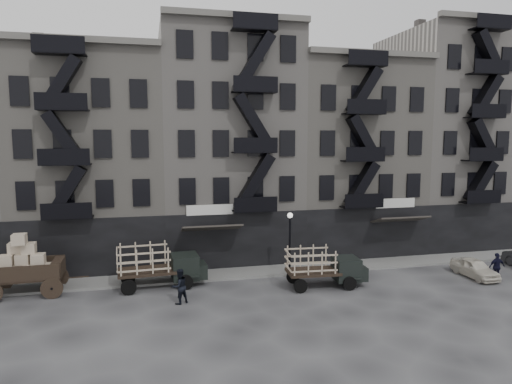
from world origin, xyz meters
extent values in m
plane|color=#38383A|center=(0.00, 0.00, 0.00)|extent=(140.00, 140.00, 0.00)
cube|color=slate|center=(0.00, 3.75, 0.07)|extent=(55.00, 2.50, 0.15)
cube|color=gray|center=(-10.00, 10.00, 7.50)|extent=(10.00, 10.00, 15.00)
cube|color=black|center=(-10.00, 5.05, 2.00)|extent=(10.00, 0.35, 4.00)
cube|color=#595651|center=(-10.00, 4.85, 15.20)|extent=(10.00, 0.50, 0.40)
cube|color=#4C4744|center=(-13.00, 10.00, 15.60)|extent=(0.70, 0.70, 1.20)
cube|color=#4C4744|center=(-7.50, 10.00, 15.60)|extent=(0.70, 0.70, 1.20)
cube|color=gray|center=(0.00, 10.00, 8.50)|extent=(10.00, 10.00, 17.00)
cube|color=black|center=(0.00, 5.05, 2.00)|extent=(10.00, 0.35, 4.00)
cube|color=#595651|center=(0.00, 4.85, 17.20)|extent=(10.00, 0.50, 0.40)
cube|color=#4C4744|center=(-3.00, 10.00, 17.60)|extent=(0.70, 0.70, 1.20)
cube|color=#4C4744|center=(2.50, 10.00, 17.60)|extent=(0.70, 0.70, 1.20)
cube|color=gray|center=(10.00, 10.00, 7.50)|extent=(10.00, 10.00, 15.00)
cube|color=black|center=(10.00, 5.05, 2.00)|extent=(10.00, 0.35, 4.00)
cube|color=#595651|center=(10.00, 4.85, 15.20)|extent=(10.00, 0.50, 0.40)
cube|color=#4C4744|center=(7.00, 10.00, 15.60)|extent=(0.70, 0.70, 1.20)
cube|color=#4C4744|center=(12.50, 10.00, 15.60)|extent=(0.70, 0.70, 1.20)
cube|color=gray|center=(20.00, 10.00, 9.00)|extent=(10.00, 10.00, 18.00)
cube|color=black|center=(20.00, 5.05, 2.00)|extent=(10.00, 0.35, 4.00)
cube|color=#595651|center=(20.00, 4.85, 18.20)|extent=(10.00, 0.50, 0.40)
cube|color=#4C4744|center=(17.00, 10.00, 18.60)|extent=(0.70, 0.70, 1.20)
cube|color=#4C4744|center=(22.50, 10.00, 18.60)|extent=(0.70, 0.70, 1.20)
cylinder|color=black|center=(3.00, 2.60, 2.00)|extent=(0.14, 0.14, 4.00)
sphere|color=silver|center=(3.00, 2.60, 4.10)|extent=(0.36, 0.36, 0.36)
cube|color=black|center=(-13.17, 2.60, 1.12)|extent=(4.07, 2.21, 0.22)
cylinder|color=black|center=(-14.76, 3.68, 0.61)|extent=(1.23, 0.14, 1.23)
cylinder|color=black|center=(-11.59, 1.52, 0.61)|extent=(1.23, 0.14, 1.23)
cylinder|color=black|center=(-11.63, 3.75, 0.61)|extent=(1.23, 0.14, 1.23)
cube|color=black|center=(-11.39, 2.64, 1.56)|extent=(0.60, 1.80, 0.89)
cube|color=black|center=(-6.28, 2.25, 1.06)|extent=(3.55, 2.22, 0.18)
cube|color=black|center=(-3.95, 2.38, 1.16)|extent=(1.72, 1.91, 1.52)
cube|color=black|center=(-3.05, 2.44, 0.86)|extent=(0.90, 1.56, 0.91)
cylinder|color=black|center=(-4.00, 1.37, 0.46)|extent=(0.92, 0.28, 0.91)
cylinder|color=black|center=(-4.11, 3.39, 0.46)|extent=(0.92, 0.28, 0.91)
cylinder|color=black|center=(-7.33, 1.17, 0.46)|extent=(0.92, 0.28, 0.91)
cylinder|color=black|center=(-7.45, 3.20, 0.46)|extent=(0.92, 0.28, 0.91)
cube|color=black|center=(3.69, 0.04, 0.98)|extent=(3.28, 2.08, 0.17)
cube|color=black|center=(5.83, -0.11, 1.07)|extent=(1.60, 1.77, 1.39)
cube|color=black|center=(6.66, -0.17, 0.79)|extent=(0.84, 1.44, 0.84)
cylinder|color=black|center=(5.67, -1.03, 0.42)|extent=(0.85, 0.26, 0.84)
cylinder|color=black|center=(5.80, 0.82, 0.42)|extent=(0.85, 0.26, 0.84)
cylinder|color=black|center=(2.61, -0.82, 0.42)|extent=(0.85, 0.26, 0.84)
cylinder|color=black|center=(2.74, 1.04, 0.42)|extent=(0.85, 0.26, 0.84)
imported|color=silver|center=(14.84, -0.50, 0.62)|extent=(1.50, 3.65, 1.24)
imported|color=black|center=(-4.51, -0.93, 0.99)|extent=(1.20, 1.10, 1.98)
imported|color=black|center=(15.78, -1.39, 0.90)|extent=(1.09, 0.53, 1.80)
camera|label=1|loc=(-5.99, -25.73, 9.20)|focal=32.00mm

